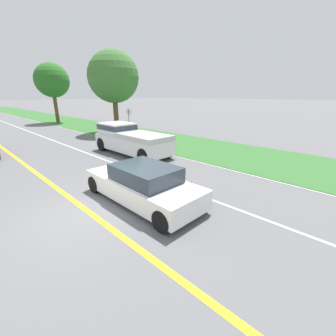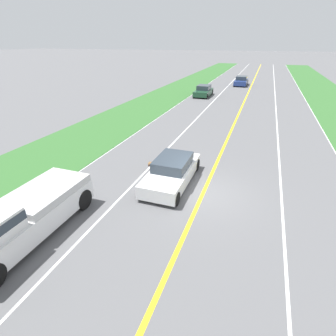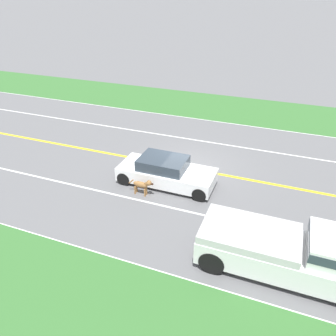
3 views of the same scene
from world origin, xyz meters
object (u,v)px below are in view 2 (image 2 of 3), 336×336
(dog, at_px, (153,164))
(pickup_truck, at_px, (17,219))
(car_trailing_mid, at_px, (241,81))
(car_trailing_near, at_px, (204,91))
(ego_car, at_px, (172,171))

(dog, bearing_deg, pickup_truck, 71.60)
(car_trailing_mid, bearing_deg, car_trailing_near, 71.31)
(dog, xyz_separation_m, pickup_truck, (2.42, 6.48, 0.41))
(ego_car, bearing_deg, car_trailing_near, -81.16)
(pickup_truck, distance_m, car_trailing_mid, 40.30)
(dog, relative_size, car_trailing_near, 0.29)
(car_trailing_near, bearing_deg, car_trailing_mid, -108.69)
(ego_car, relative_size, pickup_truck, 0.82)
(dog, bearing_deg, ego_car, 156.38)
(ego_car, bearing_deg, car_trailing_mid, -90.14)
(dog, height_order, pickup_truck, pickup_truck)
(dog, relative_size, car_trailing_mid, 0.28)
(dog, distance_m, pickup_truck, 6.93)
(pickup_truck, relative_size, car_trailing_near, 1.31)
(ego_car, relative_size, car_trailing_near, 1.06)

